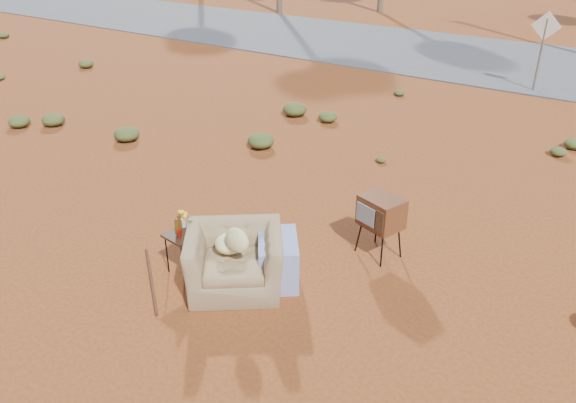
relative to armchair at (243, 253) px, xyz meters
The scene contains 8 objects.
ground 0.61m from the armchair, 151.85° to the right, with size 140.00×140.00×0.00m, color brown.
highway 14.86m from the armchair, 91.07° to the left, with size 140.00×7.00×0.04m, color #565659.
armchair is the anchor object (origin of this frame).
tv_unit 2.11m from the armchair, 54.79° to the left, with size 0.71×0.64×0.95m.
side_table 0.93m from the armchair, 168.51° to the right, with size 0.49×0.49×0.89m.
rusty_bar 1.40m from the armchair, 149.75° to the right, with size 0.04×0.04×1.61m, color #512615.
road_sign 11.96m from the armchair, 84.11° to the left, with size 0.78×0.06×2.19m.
scrub_patch 4.42m from the armchair, 104.50° to the left, with size 17.49×8.07×0.33m.
Camera 1 is at (4.30, -4.81, 4.64)m, focal length 35.00 mm.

